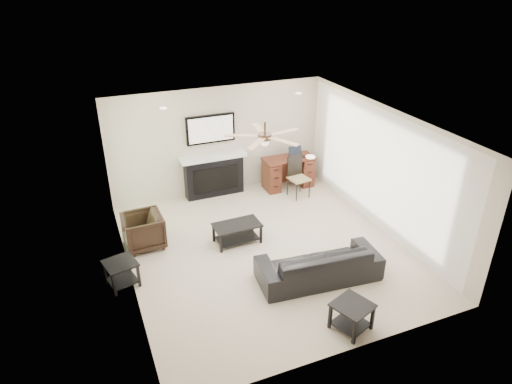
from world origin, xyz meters
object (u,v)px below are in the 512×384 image
(sofa, at_px, (319,263))
(coffee_table, at_px, (237,233))
(desk, at_px, (288,172))
(armchair, at_px, (143,231))
(fireplace_unit, at_px, (213,157))

(sofa, bearing_deg, coffee_table, -55.44)
(coffee_table, distance_m, desk, 2.72)
(sofa, distance_m, armchair, 3.37)
(armchair, relative_size, fireplace_unit, 0.39)
(fireplace_unit, bearing_deg, desk, -8.74)
(armchair, distance_m, coffee_table, 1.79)
(fireplace_unit, bearing_deg, coffee_table, -95.86)
(fireplace_unit, distance_m, desk, 1.88)
(armchair, distance_m, desk, 3.91)
(fireplace_unit, bearing_deg, armchair, -140.77)
(sofa, distance_m, desk, 3.61)
(sofa, distance_m, fireplace_unit, 3.83)
(sofa, bearing_deg, fireplace_unit, -74.38)
(armchair, height_order, desk, desk)
(sofa, relative_size, armchair, 2.84)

